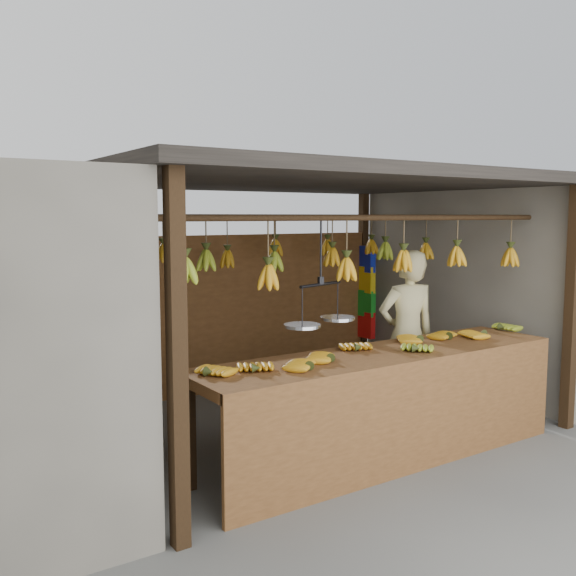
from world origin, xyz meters
TOP-DOWN VIEW (x-y plane):
  - ground at (0.00, 0.00)m, footprint 80.00×80.00m
  - stall at (0.00, 0.33)m, footprint 4.30×3.30m
  - neighbor_right at (3.60, 0.00)m, footprint 3.00×3.00m
  - counter at (-0.01, -1.22)m, footprint 3.46×0.77m
  - hanging_bananas at (-0.01, 0.00)m, footprint 3.63×2.22m
  - balance_scale at (-0.57, -1.00)m, footprint 0.72×0.41m
  - vendor at (0.90, -0.45)m, footprint 0.69×0.54m
  - bag_bundles at (1.94, 1.35)m, footprint 0.08×0.26m

SIDE VIEW (x-z plane):
  - ground at x=0.00m, z-range 0.00..0.00m
  - counter at x=-0.01m, z-range 0.23..1.19m
  - vendor at x=0.90m, z-range 0.00..1.69m
  - bag_bundles at x=1.94m, z-range 0.43..1.63m
  - neighbor_right at x=3.60m, z-range 0.00..2.30m
  - balance_scale at x=-0.57m, z-range 0.82..1.65m
  - hanging_bananas at x=-0.01m, z-range 1.44..1.82m
  - stall at x=0.00m, z-range 0.77..3.17m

